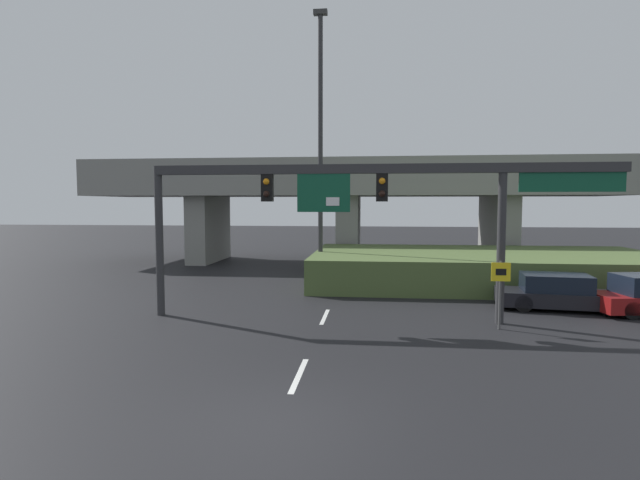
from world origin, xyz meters
TOP-DOWN VIEW (x-y plane):
  - ground_plane at (0.00, 0.00)m, footprint 160.00×160.00m
  - lane_markings at (0.00, 11.63)m, footprint 0.14×33.09m
  - signal_gantry at (1.44, 8.19)m, footprint 16.02×0.44m
  - speed_limit_sign at (5.78, 7.39)m, footprint 0.60×0.11m
  - highway_light_pole_near at (-1.04, 16.63)m, footprint 0.70×0.36m
  - overpass_bridge at (0.00, 24.93)m, footprint 34.83×7.11m
  - grass_embankment at (7.32, 17.02)m, footprint 17.26×9.20m
  - parked_sedan_near_right at (8.79, 10.78)m, footprint 4.85×2.39m

SIDE VIEW (x-z plane):
  - ground_plane at x=0.00m, z-range 0.00..0.00m
  - lane_markings at x=0.00m, z-range 0.00..0.01m
  - parked_sedan_near_right at x=8.79m, z-range -0.05..1.31m
  - grass_embankment at x=7.32m, z-range 0.00..1.57m
  - speed_limit_sign at x=5.78m, z-range 0.34..2.56m
  - signal_gantry at x=1.44m, z-range 1.71..7.11m
  - overpass_bridge at x=0.00m, z-range 1.18..8.08m
  - highway_light_pole_near at x=-1.04m, z-range 0.38..14.13m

